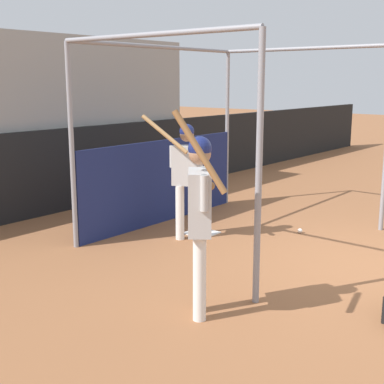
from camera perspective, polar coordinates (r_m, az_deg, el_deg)
name	(u,v)px	position (r m, az deg, el deg)	size (l,w,h in m)	color
ground_plane	(379,268)	(7.26, 19.32, -7.70)	(60.00, 60.00, 0.00)	#935B38
outfield_wall	(89,166)	(10.32, -10.89, 2.75)	(24.00, 0.12, 1.49)	black
bleacher_section	(35,118)	(11.55, -16.39, 7.62)	(5.40, 3.20, 3.17)	#9E9E99
batting_cage	(186,153)	(8.50, -0.69, 4.15)	(3.73, 3.11, 2.89)	gray
home_plate	(201,233)	(8.35, 1.02, -4.38)	(0.44, 0.44, 0.02)	white
player_batter	(186,171)	(7.85, -0.62, 2.25)	(0.67, 0.72, 1.87)	white
player_waiting	(200,209)	(5.20, 0.84, -1.86)	(0.64, 0.72, 2.09)	white
baseball	(300,231)	(8.53, 11.46, -4.08)	(0.07, 0.07, 0.07)	white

